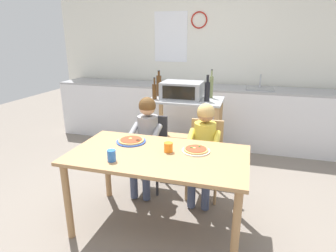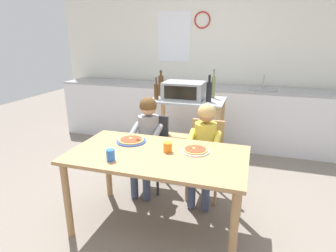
{
  "view_description": "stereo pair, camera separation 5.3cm",
  "coord_description": "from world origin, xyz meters",
  "px_view_note": "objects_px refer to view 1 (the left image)",
  "views": [
    {
      "loc": [
        0.69,
        -2.06,
        1.67
      ],
      "look_at": [
        0.0,
        0.3,
        0.87
      ],
      "focal_mm": 29.93,
      "sensor_mm": 36.0,
      "label": 1
    },
    {
      "loc": [
        0.74,
        -2.05,
        1.67
      ],
      "look_at": [
        0.0,
        0.3,
        0.87
      ],
      "focal_mm": 29.93,
      "sensor_mm": 36.0,
      "label": 2
    }
  ],
  "objects_px": {
    "bottle_squat_spirits": "(159,85)",
    "drinking_cup_orange": "(168,147)",
    "bottle_dark_olive_oil": "(207,91)",
    "pizza_plate_blue_rimmed": "(131,141)",
    "child_in_yellow_shirt": "(204,142)",
    "bottle_tall_green_wine": "(211,87)",
    "bottle_clear_vinegar": "(155,91)",
    "drinking_cup_blue": "(112,156)",
    "toaster_oven": "(182,90)",
    "kitchen_island_cart": "(186,121)",
    "child_in_grey_shirt": "(146,135)",
    "pizza_plate_white": "(196,150)",
    "dining_chair_left": "(150,147)",
    "dining_chair_right": "(205,153)",
    "dining_table": "(158,163)"
  },
  "relations": [
    {
      "from": "toaster_oven",
      "to": "drinking_cup_blue",
      "type": "distance_m",
      "value": 1.69
    },
    {
      "from": "bottle_tall_green_wine",
      "to": "child_in_yellow_shirt",
      "type": "bearing_deg",
      "value": -85.35
    },
    {
      "from": "bottle_dark_olive_oil",
      "to": "dining_chair_left",
      "type": "height_order",
      "value": "bottle_dark_olive_oil"
    },
    {
      "from": "dining_chair_left",
      "to": "toaster_oven",
      "type": "bearing_deg",
      "value": 75.81
    },
    {
      "from": "dining_chair_left",
      "to": "drinking_cup_orange",
      "type": "bearing_deg",
      "value": -57.86
    },
    {
      "from": "drinking_cup_orange",
      "to": "bottle_tall_green_wine",
      "type": "bearing_deg",
      "value": 84.56
    },
    {
      "from": "child_in_yellow_shirt",
      "to": "pizza_plate_white",
      "type": "bearing_deg",
      "value": -90.01
    },
    {
      "from": "kitchen_island_cart",
      "to": "drinking_cup_orange",
      "type": "height_order",
      "value": "kitchen_island_cart"
    },
    {
      "from": "bottle_dark_olive_oil",
      "to": "dining_chair_left",
      "type": "xyz_separation_m",
      "value": [
        -0.52,
        -0.65,
        -0.55
      ]
    },
    {
      "from": "child_in_yellow_shirt",
      "to": "pizza_plate_blue_rimmed",
      "type": "relative_size",
      "value": 3.7
    },
    {
      "from": "bottle_dark_olive_oil",
      "to": "pizza_plate_blue_rimmed",
      "type": "xyz_separation_m",
      "value": [
        -0.52,
        -1.16,
        -0.29
      ]
    },
    {
      "from": "bottle_dark_olive_oil",
      "to": "child_in_grey_shirt",
      "type": "height_order",
      "value": "bottle_dark_olive_oil"
    },
    {
      "from": "pizza_plate_white",
      "to": "kitchen_island_cart",
      "type": "bearing_deg",
      "value": 106.32
    },
    {
      "from": "dining_table",
      "to": "pizza_plate_blue_rimmed",
      "type": "bearing_deg",
      "value": 150.49
    },
    {
      "from": "child_in_grey_shirt",
      "to": "kitchen_island_cart",
      "type": "bearing_deg",
      "value": 73.48
    },
    {
      "from": "bottle_dark_olive_oil",
      "to": "drinking_cup_orange",
      "type": "relative_size",
      "value": 4.01
    },
    {
      "from": "pizza_plate_blue_rimmed",
      "to": "drinking_cup_orange",
      "type": "distance_m",
      "value": 0.42
    },
    {
      "from": "bottle_tall_green_wine",
      "to": "pizza_plate_white",
      "type": "bearing_deg",
      "value": -86.76
    },
    {
      "from": "bottle_squat_spirits",
      "to": "drinking_cup_orange",
      "type": "height_order",
      "value": "bottle_squat_spirits"
    },
    {
      "from": "bottle_tall_green_wine",
      "to": "dining_table",
      "type": "bearing_deg",
      "value": -97.88
    },
    {
      "from": "bottle_clear_vinegar",
      "to": "child_in_yellow_shirt",
      "type": "xyz_separation_m",
      "value": [
        0.76,
        -0.71,
        -0.35
      ]
    },
    {
      "from": "toaster_oven",
      "to": "pizza_plate_white",
      "type": "distance_m",
      "value": 1.39
    },
    {
      "from": "kitchen_island_cart",
      "to": "toaster_oven",
      "type": "height_order",
      "value": "toaster_oven"
    },
    {
      "from": "bottle_clear_vinegar",
      "to": "pizza_plate_white",
      "type": "relative_size",
      "value": 1.15
    },
    {
      "from": "bottle_clear_vinegar",
      "to": "drinking_cup_blue",
      "type": "bearing_deg",
      "value": -84.05
    },
    {
      "from": "bottle_squat_spirits",
      "to": "drinking_cup_blue",
      "type": "distance_m",
      "value": 1.78
    },
    {
      "from": "pizza_plate_blue_rimmed",
      "to": "drinking_cup_blue",
      "type": "xyz_separation_m",
      "value": [
        0.02,
        -0.43,
        0.03
      ]
    },
    {
      "from": "bottle_dark_olive_oil",
      "to": "drinking_cup_blue",
      "type": "xyz_separation_m",
      "value": [
        -0.5,
        -1.58,
        -0.26
      ]
    },
    {
      "from": "bottle_clear_vinegar",
      "to": "drinking_cup_blue",
      "type": "height_order",
      "value": "bottle_clear_vinegar"
    },
    {
      "from": "kitchen_island_cart",
      "to": "toaster_oven",
      "type": "relative_size",
      "value": 1.81
    },
    {
      "from": "dining_table",
      "to": "child_in_yellow_shirt",
      "type": "distance_m",
      "value": 0.64
    },
    {
      "from": "child_in_yellow_shirt",
      "to": "pizza_plate_blue_rimmed",
      "type": "xyz_separation_m",
      "value": [
        -0.62,
        -0.38,
        0.09
      ]
    },
    {
      "from": "child_in_grey_shirt",
      "to": "dining_table",
      "type": "bearing_deg",
      "value": -60.44
    },
    {
      "from": "bottle_tall_green_wine",
      "to": "drinking_cup_blue",
      "type": "relative_size",
      "value": 4.03
    },
    {
      "from": "dining_chair_left",
      "to": "child_in_grey_shirt",
      "type": "bearing_deg",
      "value": -90.0
    },
    {
      "from": "bottle_clear_vinegar",
      "to": "bottle_squat_spirits",
      "type": "height_order",
      "value": "bottle_squat_spirits"
    },
    {
      "from": "drinking_cup_orange",
      "to": "bottle_dark_olive_oil",
      "type": "bearing_deg",
      "value": 84.36
    },
    {
      "from": "dining_chair_left",
      "to": "pizza_plate_blue_rimmed",
      "type": "bearing_deg",
      "value": -89.94
    },
    {
      "from": "dining_chair_right",
      "to": "dining_chair_left",
      "type": "bearing_deg",
      "value": 179.91
    },
    {
      "from": "toaster_oven",
      "to": "pizza_plate_blue_rimmed",
      "type": "distance_m",
      "value": 1.28
    },
    {
      "from": "bottle_dark_olive_oil",
      "to": "child_in_yellow_shirt",
      "type": "xyz_separation_m",
      "value": [
        0.1,
        -0.77,
        -0.38
      ]
    },
    {
      "from": "dining_table",
      "to": "dining_chair_left",
      "type": "height_order",
      "value": "dining_chair_left"
    },
    {
      "from": "bottle_tall_green_wine",
      "to": "drinking_cup_blue",
      "type": "xyz_separation_m",
      "value": [
        -0.52,
        -1.81,
        -0.27
      ]
    },
    {
      "from": "bottle_dark_olive_oil",
      "to": "pizza_plate_white",
      "type": "xyz_separation_m",
      "value": [
        0.1,
        -1.21,
        -0.29
      ]
    },
    {
      "from": "toaster_oven",
      "to": "child_in_grey_shirt",
      "type": "distance_m",
      "value": 0.94
    },
    {
      "from": "dining_chair_right",
      "to": "pizza_plate_blue_rimmed",
      "type": "relative_size",
      "value": 2.96
    },
    {
      "from": "dining_chair_left",
      "to": "pizza_plate_white",
      "type": "bearing_deg",
      "value": -42.0
    },
    {
      "from": "dining_table",
      "to": "child_in_grey_shirt",
      "type": "relative_size",
      "value": 1.43
    },
    {
      "from": "child_in_yellow_shirt",
      "to": "bottle_tall_green_wine",
      "type": "bearing_deg",
      "value": 94.65
    },
    {
      "from": "child_in_grey_shirt",
      "to": "drinking_cup_blue",
      "type": "relative_size",
      "value": 11.37
    }
  ]
}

